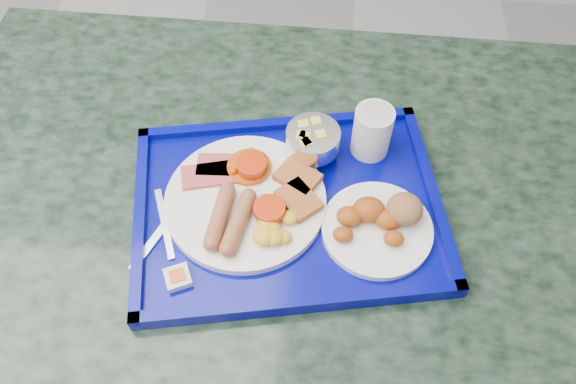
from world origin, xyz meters
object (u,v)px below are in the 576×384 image
at_px(tray, 288,208).
at_px(main_plate, 250,201).
at_px(table, 288,257).
at_px(fruit_bowl, 313,140).
at_px(bread_plate, 380,222).
at_px(juice_cup, 372,130).

xyz_separation_m(tray, main_plate, (-0.06, -0.01, 0.02)).
bearing_deg(table, main_plate, -152.55).
xyz_separation_m(table, fruit_bowl, (0.03, 0.08, 0.27)).
height_order(table, fruit_bowl, fruit_bowl).
relative_size(table, bread_plate, 7.59).
distance_m(fruit_bowl, juice_cup, 0.10).
relative_size(table, fruit_bowl, 14.57).
bearing_deg(tray, bread_plate, -10.90).
height_order(bread_plate, fruit_bowl, fruit_bowl).
relative_size(table, juice_cup, 14.47).
bearing_deg(fruit_bowl, juice_cup, 13.60).
height_order(bread_plate, juice_cup, juice_cup).
height_order(table, tray, tray).
height_order(main_plate, bread_plate, bread_plate).
relative_size(table, main_plate, 5.06).
bearing_deg(table, fruit_bowl, 67.66).
xyz_separation_m(tray, juice_cup, (0.13, 0.13, 0.06)).
distance_m(tray, bread_plate, 0.15).
bearing_deg(juice_cup, table, -141.31).
xyz_separation_m(main_plate, juice_cup, (0.19, 0.14, 0.04)).
relative_size(bread_plate, fruit_bowl, 1.92).
xyz_separation_m(tray, bread_plate, (0.15, -0.03, 0.02)).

